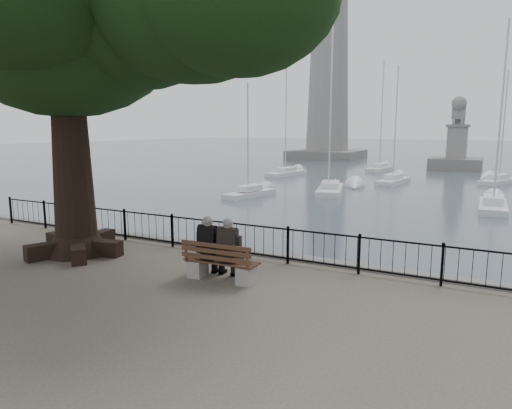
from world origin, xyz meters
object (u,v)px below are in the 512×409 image
Objects in this scene: bench at (220,267)px; tree at (92,3)px; lighthouse at (329,71)px; lion_monument at (456,151)px; person_right at (231,252)px; person_left at (211,249)px.

tree reaches higher than bench.
lighthouse is (-13.91, 61.26, 5.54)m from tree.
lion_monument is (20.00, -12.06, -11.52)m from lighthouse.
person_right is 0.12× the size of tree.
lighthouse reaches higher than lion_monument.
bench is at bearing -152.46° from person_right.
tree is at bearing 176.66° from person_left.
lighthouse reaches higher than tree.
lion_monument is at bearing -31.10° from lighthouse.
lion_monument is (6.09, 49.20, -5.99)m from tree.
person_right is 49.43m from lion_monument.
person_left is 0.12× the size of tree.
bench is at bearing -73.63° from lighthouse.
person_left is at bearing -3.34° from tree.
lion_monument is at bearing 87.40° from person_left.
tree is at bearing -97.06° from lion_monument.
person_right is at bearing 27.54° from bench.
lion_monument is (1.68, 49.40, 0.38)m from person_right.
lion_monument reaches higher than person_right.
bench is 65.35m from lighthouse.
lion_monument reaches higher than person_left.
lion_monument is at bearing 87.79° from bench.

